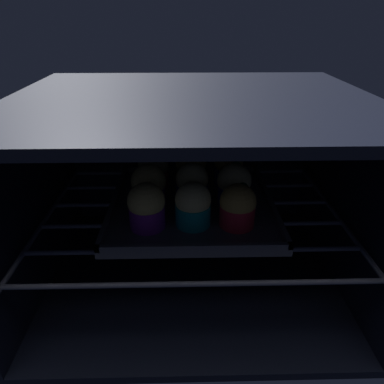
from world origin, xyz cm
name	(u,v)px	position (x,y,z in cm)	size (l,w,h in cm)	color
oven_cavity	(192,187)	(0.00, 26.25, 17.00)	(59.00, 47.00, 37.00)	black
oven_rack	(192,214)	(0.00, 22.00, 13.60)	(54.80, 42.00, 0.80)	#444756
baking_tray	(192,205)	(0.00, 23.37, 14.69)	(30.18, 30.18, 2.20)	#4C4C51
muffin_row0_col0	(147,207)	(-7.66, 15.52, 19.02)	(6.21, 6.21, 7.95)	#7A238C
muffin_row0_col1	(193,205)	(-0.05, 16.04, 18.86)	(6.03, 6.03, 7.77)	#0C8C84
muffin_row0_col2	(238,206)	(7.42, 15.69, 18.75)	(6.12, 6.12, 7.51)	red
muffin_row1_col0	(149,186)	(-7.95, 23.10, 19.07)	(6.42, 6.42, 8.02)	#7A238C
muffin_row1_col1	(191,185)	(-0.14, 23.49, 19.01)	(6.04, 6.04, 8.00)	#1928B7
muffin_row1_col2	(234,185)	(7.76, 23.07, 19.08)	(6.29, 6.29, 8.00)	#1928B7
muffin_row2_col0	(154,169)	(-7.67, 30.85, 18.94)	(6.28, 6.28, 8.05)	red
muffin_row2_col1	(191,167)	(0.02, 31.29, 19.07)	(6.29, 6.29, 8.05)	#0C8C84
muffin_row2_col2	(228,167)	(7.71, 31.37, 18.98)	(5.97, 5.97, 7.97)	#1928B7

